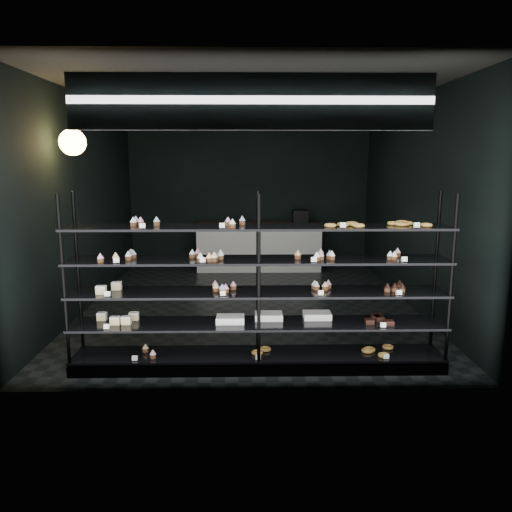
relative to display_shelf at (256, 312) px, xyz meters
name	(u,v)px	position (x,y,z in m)	size (l,w,h in m)	color
room	(250,202)	(-0.05, 2.45, 0.97)	(5.01, 6.01, 3.20)	black
display_shelf	(256,312)	(0.00, 0.00, 0.00)	(4.00, 0.50, 1.91)	black
signage	(252,102)	(-0.05, -0.48, 2.12)	(3.30, 0.05, 0.50)	#100C3D
pendant_lamp	(72,142)	(-2.25, 1.22, 1.82)	(0.32, 0.32, 0.89)	black
service_counter	(259,246)	(0.16, 4.95, -0.13)	(2.60, 0.65, 1.23)	silver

